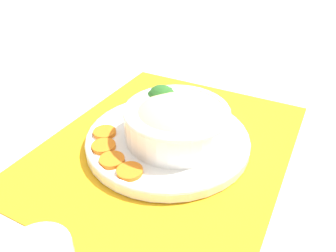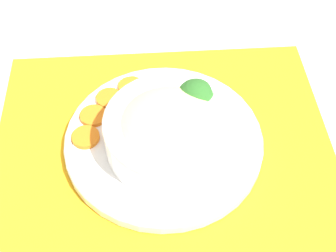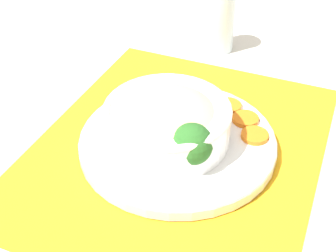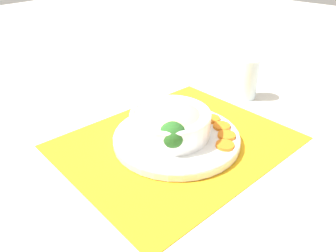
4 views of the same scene
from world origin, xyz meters
name	(u,v)px [view 2 (image 2 of 4)]	position (x,y,z in m)	size (l,w,h in m)	color
ground_plane	(164,146)	(0.00, 0.00, 0.00)	(4.00, 4.00, 0.00)	beige
placemat	(164,145)	(0.00, 0.00, 0.00)	(0.55, 0.47, 0.00)	orange
plate	(164,140)	(0.00, 0.00, 0.02)	(0.30, 0.30, 0.02)	white
bowl	(169,130)	(0.01, -0.01, 0.06)	(0.19, 0.19, 0.07)	white
broccoli_floret	(195,98)	(0.05, 0.03, 0.06)	(0.06, 0.06, 0.07)	#759E51
carrot_slice_near	(131,87)	(-0.03, 0.11, 0.02)	(0.04, 0.04, 0.01)	orange
carrot_slice_middle	(109,98)	(-0.07, 0.09, 0.02)	(0.04, 0.04, 0.01)	orange
carrot_slice_far	(93,116)	(-0.10, 0.06, 0.02)	(0.04, 0.04, 0.01)	orange
carrot_slice_extra	(86,137)	(-0.11, 0.02, 0.02)	(0.04, 0.04, 0.01)	orange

